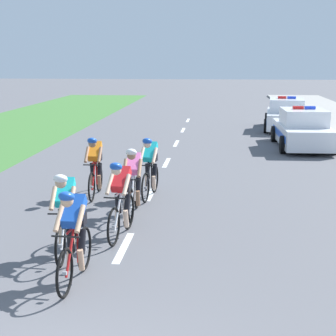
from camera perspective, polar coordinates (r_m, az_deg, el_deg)
The scene contains 9 objects.
lane_markings_centre at distance 15.57m, azimuth -0.88°, elevation -0.85°, with size 0.14×29.60×0.01m.
cyclist_lead at distance 8.22m, azimuth -10.06°, elevation -7.01°, with size 0.42×1.72×1.56m.
cyclist_second at distance 9.34m, azimuth -10.93°, elevation -4.73°, with size 0.44×1.72×1.56m.
cyclist_third at distance 10.18m, azimuth -5.08°, elevation -3.20°, with size 0.45×1.72×1.56m.
cyclist_fourth at distance 11.61m, azimuth -3.72°, elevation -1.30°, with size 0.42×1.72×1.56m.
cyclist_fifth at distance 13.04m, azimuth -1.95°, elevation 0.18°, with size 0.45×1.72×1.56m.
cyclist_sixth at distance 13.24m, azimuth -7.82°, elevation 0.25°, with size 0.42×1.72×1.56m.
police_car_nearest at distance 21.03m, azimuth 14.19°, elevation 3.98°, with size 2.06×4.43×1.59m.
police_car_second at distance 26.12m, azimuth 12.52°, elevation 5.52°, with size 2.32×4.55×1.59m.
Camera 1 is at (1.68, -4.04, 3.41)m, focal length 56.95 mm.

